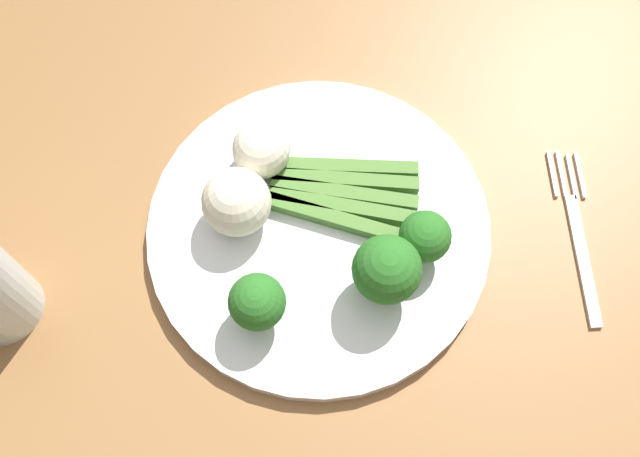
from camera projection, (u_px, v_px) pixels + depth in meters
name	position (u px, v px, depth m)	size (l,w,h in m)	color
ground_plane	(345.00, 388.00, 1.33)	(6.00, 6.00, 0.02)	tan
dining_table	(365.00, 258.00, 0.74)	(1.35, 1.04, 0.73)	olive
plate	(320.00, 234.00, 0.64)	(0.29, 0.29, 0.01)	white
asparagus_bundle	(342.00, 194.00, 0.64)	(0.14, 0.11, 0.01)	#47752D
broccoli_front_left	(257.00, 302.00, 0.58)	(0.05, 0.05, 0.06)	#568E33
broccoli_front	(387.00, 270.00, 0.58)	(0.06, 0.06, 0.07)	#568E33
broccoli_outer_edge	(425.00, 237.00, 0.60)	(0.04, 0.04, 0.05)	#568E33
cauliflower_left	(261.00, 150.00, 0.64)	(0.05, 0.05, 0.05)	white
cauliflower_mid	(236.00, 202.00, 0.61)	(0.06, 0.06, 0.06)	silver
fork	(577.00, 232.00, 0.65)	(0.05, 0.17, 0.00)	silver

